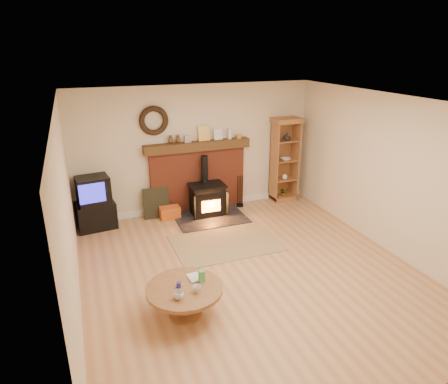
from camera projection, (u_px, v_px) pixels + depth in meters
name	position (u px, v px, depth m)	size (l,w,h in m)	color
ground	(249.00, 271.00, 6.24)	(5.50, 5.50, 0.00)	#B17749
room_shell	(248.00, 164.00, 5.72)	(5.02, 5.52, 2.61)	beige
chimney_breast	(198.00, 173.00, 8.30)	(2.20, 0.22, 1.78)	#9D3F27
wood_stove	(208.00, 201.00, 8.14)	(1.40, 1.00, 1.23)	black
area_rug	(225.00, 243.00, 7.10)	(1.84, 1.26, 0.01)	brown
tv_unit	(95.00, 204.00, 7.53)	(0.75, 0.57, 1.03)	black
curio_cabinet	(284.00, 160.00, 8.80)	(0.60, 0.43, 1.86)	#965831
firelog_box	(170.00, 213.00, 8.07)	(0.40, 0.25, 0.25)	gold
leaning_painting	(156.00, 203.00, 8.06)	(0.53, 0.03, 0.63)	black
fire_tools	(240.00, 200.00, 8.68)	(0.16, 0.16, 0.70)	black
coffee_table	(185.00, 293.00, 5.10)	(0.99, 0.99, 0.58)	brown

